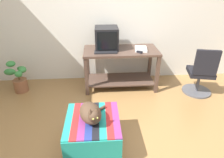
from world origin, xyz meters
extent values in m
plane|color=olive|center=(0.00, 0.00, 0.00)|extent=(14.00, 14.00, 0.00)
cube|color=silver|center=(0.00, 2.05, 1.30)|extent=(8.00, 0.10, 2.60)
cube|color=#4C382D|center=(-0.45, 1.32, 0.36)|extent=(0.06, 0.06, 0.72)
cube|color=#4C382D|center=(0.83, 1.31, 0.36)|extent=(0.06, 0.06, 0.72)
cube|color=#4C382D|center=(0.83, 1.88, 0.36)|extent=(0.06, 0.06, 0.72)
cube|color=#4C382D|center=(-0.44, 1.89, 0.36)|extent=(0.06, 0.06, 0.72)
cube|color=#4C382D|center=(0.19, 1.60, 0.14)|extent=(1.25, 0.55, 0.02)
cube|color=#4C382D|center=(0.19, 1.60, 0.74)|extent=(1.36, 0.65, 0.04)
cube|color=black|center=(-0.07, 1.68, 0.77)|extent=(0.29, 0.29, 0.02)
cube|color=black|center=(-0.07, 1.68, 0.95)|extent=(0.41, 0.41, 0.39)
cube|color=black|center=(-0.07, 1.47, 0.96)|extent=(0.34, 0.01, 0.31)
cube|color=black|center=(-0.09, 1.46, 0.77)|extent=(0.40, 0.15, 0.02)
cube|color=white|center=(0.55, 1.55, 0.78)|extent=(0.25, 0.30, 0.04)
cube|color=tan|center=(-0.31, 0.05, 0.21)|extent=(0.61, 0.63, 0.43)
cube|color=#1E897A|center=(-0.31, -0.30, 0.26)|extent=(0.64, 0.01, 0.34)
cube|color=#1E897A|center=(-0.59, 0.05, 0.44)|extent=(0.08, 0.68, 0.02)
cube|color=#AD2323|center=(-0.51, 0.05, 0.44)|extent=(0.08, 0.68, 0.02)
cube|color=#7A2D6B|center=(-0.43, 0.05, 0.44)|extent=(0.08, 0.68, 0.02)
cube|color=navy|center=(-0.35, 0.05, 0.44)|extent=(0.08, 0.68, 0.02)
cube|color=black|center=(-0.27, 0.05, 0.44)|extent=(0.08, 0.68, 0.02)
cube|color=#1E897A|center=(-0.19, 0.05, 0.44)|extent=(0.08, 0.68, 0.02)
cube|color=#AD2323|center=(-0.11, 0.05, 0.44)|extent=(0.08, 0.68, 0.02)
cube|color=#7A2D6B|center=(-0.03, 0.05, 0.44)|extent=(0.08, 0.68, 0.02)
ellipsoid|color=#473323|center=(-0.33, 0.03, 0.55)|extent=(0.34, 0.42, 0.20)
sphere|color=#473323|center=(-0.29, -0.10, 0.60)|extent=(0.13, 0.13, 0.13)
cylinder|color=#473323|center=(-0.27, 0.16, 0.47)|extent=(0.24, 0.23, 0.04)
cone|color=#473323|center=(-0.32, -0.11, 0.68)|extent=(0.05, 0.05, 0.06)
cone|color=#473323|center=(-0.25, -0.09, 0.68)|extent=(0.05, 0.05, 0.06)
sphere|color=#C6D151|center=(-0.29, -0.16, 0.61)|extent=(0.02, 0.02, 0.02)
sphere|color=#C6D151|center=(-0.25, -0.15, 0.61)|extent=(0.02, 0.02, 0.02)
cylinder|color=brown|center=(-1.70, 1.54, 0.12)|extent=(0.25, 0.25, 0.24)
cylinder|color=brown|center=(-1.70, 1.54, 0.31)|extent=(0.03, 0.03, 0.13)
ellipsoid|color=#38843D|center=(-1.62, 1.56, 0.42)|extent=(0.14, 0.14, 0.10)
ellipsoid|color=#38843D|center=(-1.67, 1.67, 0.41)|extent=(0.17, 0.09, 0.09)
ellipsoid|color=#38843D|center=(-1.82, 1.60, 0.53)|extent=(0.16, 0.16, 0.11)
ellipsoid|color=#2D7033|center=(-1.80, 1.45, 0.44)|extent=(0.20, 0.12, 0.12)
ellipsoid|color=#38843D|center=(-1.66, 1.46, 0.39)|extent=(0.13, 0.11, 0.11)
cylinder|color=#4C4C51|center=(1.60, 1.28, 0.01)|extent=(0.52, 0.52, 0.03)
cylinder|color=#4C4C51|center=(1.60, 1.28, 0.20)|extent=(0.05, 0.05, 0.34)
cube|color=black|center=(1.60, 1.28, 0.41)|extent=(0.50, 0.50, 0.08)
cube|color=black|center=(1.56, 1.09, 0.67)|extent=(0.38, 0.14, 0.44)
cube|color=black|center=(0.49, 1.40, 0.78)|extent=(0.10, 0.10, 0.04)
cylinder|color=black|center=(0.60, 1.62, 0.76)|extent=(0.12, 0.09, 0.01)
camera|label=1|loc=(-0.21, -1.80, 1.93)|focal=31.47mm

